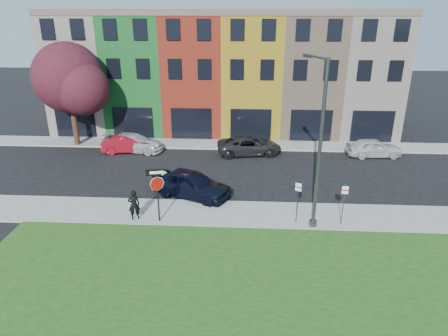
# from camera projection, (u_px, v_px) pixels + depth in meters

# --- Properties ---
(ground) EXTENTS (120.00, 120.00, 0.00)m
(ground) POSITION_uv_depth(u_px,v_px,m) (251.00, 246.00, 18.97)
(ground) COLOR black
(ground) RESTS_ON ground
(sidewalk_near) EXTENTS (40.00, 3.00, 0.12)m
(sidewalk_near) POSITION_uv_depth(u_px,v_px,m) (288.00, 216.00, 21.62)
(sidewalk_near) COLOR gray
(sidewalk_near) RESTS_ON ground
(sidewalk_far) EXTENTS (40.00, 2.40, 0.12)m
(sidewalk_far) POSITION_uv_depth(u_px,v_px,m) (214.00, 144.00, 33.01)
(sidewalk_far) COLOR gray
(sidewalk_far) RESTS_ON ground
(rowhouse_block) EXTENTS (30.00, 10.12, 10.00)m
(rowhouse_block) POSITION_uv_depth(u_px,v_px,m) (224.00, 73.00, 36.89)
(rowhouse_block) COLOR beige
(rowhouse_block) RESTS_ON ground
(stop_sign) EXTENTS (1.04, 0.25, 2.93)m
(stop_sign) POSITION_uv_depth(u_px,v_px,m) (157.00, 185.00, 20.19)
(stop_sign) COLOR black
(stop_sign) RESTS_ON sidewalk_near
(man) EXTENTS (0.88, 0.81, 1.68)m
(man) POSITION_uv_depth(u_px,v_px,m) (134.00, 205.00, 20.86)
(man) COLOR black
(man) RESTS_ON sidewalk_near
(sedan_near) EXTENTS (5.49, 6.25, 1.64)m
(sedan_near) POSITION_uv_depth(u_px,v_px,m) (191.00, 184.00, 23.65)
(sedan_near) COLOR black
(sedan_near) RESTS_ON ground
(parked_car_red) EXTENTS (2.73, 4.54, 1.35)m
(parked_car_red) POSITION_uv_depth(u_px,v_px,m) (129.00, 144.00, 31.17)
(parked_car_red) COLOR maroon
(parked_car_red) RESTS_ON ground
(parked_car_silver) EXTENTS (3.36, 5.30, 1.37)m
(parked_car_silver) POSITION_uv_depth(u_px,v_px,m) (134.00, 143.00, 31.41)
(parked_car_silver) COLOR silver
(parked_car_silver) RESTS_ON ground
(parked_car_dark) EXTENTS (3.79, 5.61, 1.36)m
(parked_car_dark) POSITION_uv_depth(u_px,v_px,m) (249.00, 146.00, 30.73)
(parked_car_dark) COLOR black
(parked_car_dark) RESTS_ON ground
(parked_car_white) EXTENTS (2.19, 4.28, 1.38)m
(parked_car_white) POSITION_uv_depth(u_px,v_px,m) (374.00, 148.00, 30.25)
(parked_car_white) COLOR silver
(parked_car_white) RESTS_ON ground
(street_lamp) EXTENTS (1.03, 2.50, 8.40)m
(street_lamp) POSITION_uv_depth(u_px,v_px,m) (318.00, 146.00, 19.13)
(street_lamp) COLOR #424447
(street_lamp) RESTS_ON sidewalk_near
(parking_sign_a) EXTENTS (0.30, 0.17, 2.32)m
(parking_sign_a) POSITION_uv_depth(u_px,v_px,m) (298.00, 197.00, 20.34)
(parking_sign_a) COLOR #424447
(parking_sign_a) RESTS_ON sidewalk_near
(parking_sign_b) EXTENTS (0.32, 0.09, 2.25)m
(parking_sign_b) POSITION_uv_depth(u_px,v_px,m) (344.00, 200.00, 20.14)
(parking_sign_b) COLOR #424447
(parking_sign_b) RESTS_ON sidewalk_near
(tree_purple) EXTENTS (6.50, 5.69, 8.13)m
(tree_purple) POSITION_uv_depth(u_px,v_px,m) (70.00, 79.00, 30.94)
(tree_purple) COLOR black
(tree_purple) RESTS_ON sidewalk_far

